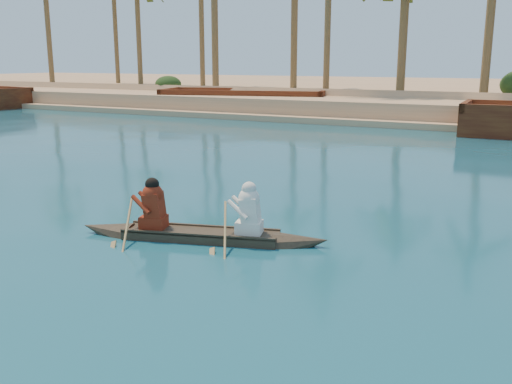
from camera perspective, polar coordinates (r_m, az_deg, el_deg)
The scene contains 5 objects.
sandy_embankment at distance 57.69m, azimuth 15.13°, elevation 9.47°, with size 150.00×51.00×1.50m.
palm_grove at distance 46.26m, azimuth 12.34°, elevation 18.11°, with size 110.00×14.00×16.00m, color #304C1A, non-canonical shape.
shrub_cluster at distance 42.77m, azimuth 10.63°, elevation 9.49°, with size 100.00×6.00×2.40m, color #1D3613, non-canonical shape.
canoe at distance 12.07m, azimuth -5.56°, elevation -3.46°, with size 5.38×2.16×1.49m.
barge_mid at distance 41.52m, azimuth -1.22°, elevation 8.90°, with size 12.33×6.65×1.95m.
Camera 1 is at (12.37, -9.37, 3.71)m, focal length 40.00 mm.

